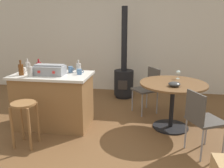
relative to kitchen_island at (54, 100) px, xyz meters
name	(u,v)px	position (x,y,z in m)	size (l,w,h in m)	color
ground_plane	(87,143)	(0.71, -0.53, -0.45)	(8.80, 8.80, 0.00)	brown
back_wall	(116,36)	(0.71, 2.32, 0.90)	(8.00, 0.10, 2.70)	beige
kitchen_island	(54,100)	(0.00, 0.00, 0.00)	(1.25, 0.74, 0.89)	olive
wooden_stool	(24,114)	(-0.13, -0.71, 0.02)	(0.34, 0.34, 0.64)	olive
dining_table	(173,94)	(1.94, 0.20, 0.14)	(1.06, 1.06, 0.77)	black
folding_chair_near	(148,87)	(1.54, 0.87, 0.06)	(0.56, 0.56, 0.85)	#47423D
folding_chair_far	(202,118)	(2.25, -0.55, 0.06)	(0.54, 0.54, 0.86)	#47423D
wood_stove	(124,77)	(0.98, 1.71, 0.04)	(0.44, 0.45, 2.02)	black
toolbox	(50,70)	(-0.01, -0.06, 0.52)	(0.48, 0.27, 0.17)	gray
bottle_0	(28,66)	(-0.51, 0.18, 0.52)	(0.07, 0.07, 0.21)	#B7B2AD
bottle_1	(30,71)	(-0.25, -0.23, 0.52)	(0.08, 0.08, 0.22)	#B7B2AD
bottle_2	(39,66)	(-0.30, 0.18, 0.52)	(0.08, 0.08, 0.21)	maroon
bottle_3	(21,69)	(-0.44, -0.15, 0.53)	(0.08, 0.08, 0.24)	#603314
bottle_4	(79,68)	(0.39, 0.21, 0.52)	(0.08, 0.08, 0.20)	#B7B2AD
cup_0	(24,70)	(-0.48, -0.01, 0.49)	(0.11, 0.07, 0.09)	white
cup_1	(79,72)	(0.45, 0.05, 0.48)	(0.11, 0.08, 0.09)	#4C7099
cup_2	(71,69)	(0.26, 0.16, 0.49)	(0.11, 0.07, 0.10)	#4C7099
wine_glass	(178,73)	(2.03, 0.50, 0.43)	(0.07, 0.07, 0.14)	silver
serving_bowl	(174,84)	(1.93, -0.01, 0.36)	(0.18, 0.18, 0.07)	#383838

